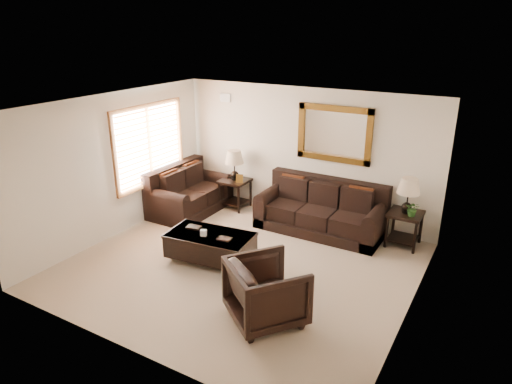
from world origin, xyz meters
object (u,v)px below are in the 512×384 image
Objects in this scene: coffee_table at (210,244)px; armchair at (267,289)px; end_table_right at (407,202)px; end_table_left at (235,171)px; loveseat at (188,195)px; sofa at (321,213)px.

armchair is at bearing -37.72° from coffee_table.
end_table_right is 1.34× the size of armchair.
armchair reaches higher than coffee_table.
end_table_left is 4.17m from armchair.
loveseat is 4.23m from armchair.
sofa is 1.88× the size of end_table_right.
sofa is 1.87× the size of end_table_left.
loveseat is 1.14m from end_table_left.
end_table_left reaches higher than end_table_right.
end_table_right is (3.67, 0.00, -0.00)m from end_table_left.
sofa is at bearing -174.72° from end_table_right.
end_table_right reaches higher than coffee_table.
coffee_table is at bearing -67.37° from end_table_left.
end_table_right is 3.45m from armchair.
coffee_table is 1.93m from armchair.
loveseat reaches higher than coffee_table.
loveseat reaches higher than armchair.
coffee_table is at bearing -140.45° from end_table_right.
loveseat is at bearing -138.71° from end_table_left.
end_table_right is 0.85× the size of coffee_table.
end_table_left is (-2.10, 0.14, 0.49)m from sofa.
end_table_right is at bearing 32.99° from coffee_table.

